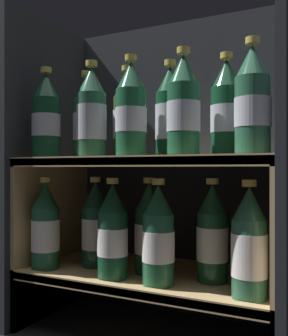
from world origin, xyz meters
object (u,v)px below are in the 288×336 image
object	(u,v)px
bottle_lower_front_1	(113,234)
bottle_lower_back_2	(212,236)
bottle_upper_back_1	(127,118)
bottle_upper_back_3	(227,111)
bottle_upper_front_1	(92,116)
bottle_upper_front_2	(131,112)
bottle_lower_front_3	(249,246)
bottle_upper_back_2	(170,115)
bottle_lower_back_1	(150,231)
bottle_upper_back_0	(87,121)
bottle_upper_front_4	(253,103)
bottle_lower_back_0	(95,227)
bottle_upper_front_0	(46,118)
bottle_lower_front_2	(158,238)
bottle_lower_front_0	(45,228)
bottle_upper_front_3	(183,109)

from	to	relation	value
bottle_lower_front_1	bottle_lower_back_2	world-z (taller)	same
bottle_upper_back_1	bottle_upper_back_3	world-z (taller)	same
bottle_upper_front_1	bottle_lower_front_1	size ratio (longest dim) A/B	1.00
bottle_upper_front_2	bottle_lower_front_3	bearing A→B (deg)	0.00
bottle_upper_back_2	bottle_lower_back_1	size ratio (longest dim) A/B	1.00
bottle_upper_back_0	bottle_lower_front_1	bearing A→B (deg)	-31.70
bottle_upper_front_4	bottle_lower_front_1	size ratio (longest dim) A/B	1.00
bottle_lower_back_2	bottle_lower_back_0	bearing A→B (deg)	-180.00
bottle_upper_front_2	bottle_upper_back_0	distance (m)	0.20
bottle_upper_front_2	bottle_lower_back_2	xyz separation A→B (m)	(0.17, 0.08, -0.29)
bottle_upper_back_2	bottle_upper_back_3	distance (m)	0.14
bottle_upper_front_0	bottle_lower_back_0	size ratio (longest dim) A/B	1.00
bottle_upper_back_2	bottle_upper_back_3	size ratio (longest dim) A/B	1.00
bottle_upper_back_2	bottle_upper_back_3	world-z (taller)	same
bottle_upper_front_4	bottle_lower_front_2	world-z (taller)	bottle_upper_front_4
bottle_upper_front_2	bottle_lower_front_0	size ratio (longest dim) A/B	1.00
bottle_upper_front_0	bottle_lower_front_3	xyz separation A→B (m)	(0.54, 0.00, -0.30)
bottle_upper_back_3	bottle_lower_back_0	xyz separation A→B (m)	(-0.36, 0.00, -0.29)
bottle_upper_front_2	bottle_upper_back_2	distance (m)	0.11
bottle_upper_front_1	bottle_lower_back_0	world-z (taller)	bottle_upper_front_1
bottle_upper_front_2	bottle_upper_front_4	xyz separation A→B (m)	(0.28, 0.00, -0.00)
bottle_upper_front_1	bottle_lower_front_0	xyz separation A→B (m)	(-0.15, 0.00, -0.29)
bottle_upper_front_0	bottle_lower_back_1	bearing A→B (deg)	17.17
bottle_upper_front_2	bottle_upper_back_0	size ratio (longest dim) A/B	1.00
bottle_upper_front_1	bottle_lower_front_2	size ratio (longest dim) A/B	1.00
bottle_lower_front_2	bottle_lower_back_0	distance (m)	0.24
bottle_lower_front_2	bottle_upper_front_3	bearing A→B (deg)	0.00
bottle_upper_front_1	bottle_upper_front_2	bearing A→B (deg)	0.00
bottle_upper_front_2	bottle_upper_back_1	size ratio (longest dim) A/B	1.00
bottle_lower_back_2	bottle_lower_back_1	bearing A→B (deg)	-180.00
bottle_lower_front_1	bottle_upper_front_3	bearing A→B (deg)	0.00
bottle_upper_back_0	bottle_lower_back_1	size ratio (longest dim) A/B	1.00
bottle_lower_back_0	bottle_lower_back_1	xyz separation A→B (m)	(0.17, 0.00, 0.00)
bottle_upper_back_2	bottle_lower_front_0	xyz separation A→B (m)	(-0.33, -0.08, -0.29)
bottle_upper_front_3	bottle_upper_back_1	bearing A→B (deg)	156.33
bottle_upper_front_2	bottle_upper_front_4	distance (m)	0.28
bottle_upper_front_1	bottle_lower_front_1	bearing A→B (deg)	0.00
bottle_upper_front_0	bottle_lower_front_2	size ratio (longest dim) A/B	1.00
bottle_upper_front_3	bottle_lower_back_2	xyz separation A→B (m)	(0.04, 0.08, -0.29)
bottle_upper_front_3	bottle_lower_back_0	distance (m)	0.42
bottle_upper_back_2	bottle_lower_front_3	distance (m)	0.37
bottle_lower_back_0	bottle_lower_front_0	bearing A→B (deg)	-141.58
bottle_lower_back_1	bottle_upper_back_3	bearing A→B (deg)	0.00
bottle_upper_front_0	bottle_lower_back_0	bearing A→B (deg)	38.96
bottle_lower_front_3	bottle_lower_back_0	distance (m)	0.44
bottle_upper_front_4	bottle_upper_back_3	world-z (taller)	same
bottle_upper_back_3	bottle_upper_back_2	bearing A→B (deg)	180.00
bottle_upper_front_3	bottle_upper_back_2	world-z (taller)	same
bottle_upper_front_1	bottle_lower_front_0	size ratio (longest dim) A/B	1.00
bottle_upper_front_0	bottle_upper_back_2	world-z (taller)	same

